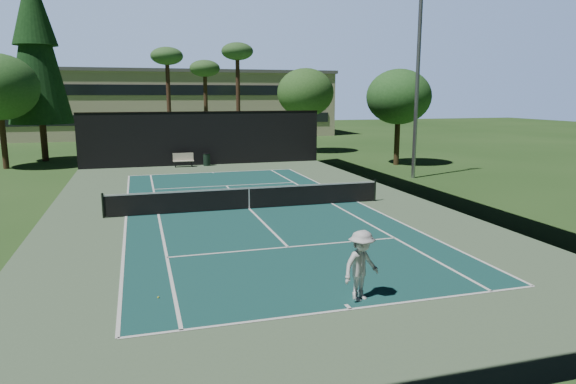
{
  "coord_description": "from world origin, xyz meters",
  "views": [
    {
      "loc": [
        -4.84,
        -22.87,
        5.22
      ],
      "look_at": [
        1.0,
        -3.0,
        1.3
      ],
      "focal_mm": 32.0,
      "sensor_mm": 36.0,
      "label": 1
    }
  ],
  "objects_px": {
    "player": "(361,266)",
    "tennis_ball_c": "(229,197)",
    "park_bench": "(183,160)",
    "tennis_net": "(249,197)",
    "tennis_ball_d": "(166,199)",
    "tennis_ball_b": "(201,197)",
    "trash_bin": "(207,159)",
    "tennis_ball_a": "(158,297)"
  },
  "relations": [
    {
      "from": "tennis_ball_c",
      "to": "tennis_ball_d",
      "type": "bearing_deg",
      "value": 168.53
    },
    {
      "from": "tennis_ball_c",
      "to": "tennis_ball_d",
      "type": "distance_m",
      "value": 3.19
    },
    {
      "from": "tennis_ball_d",
      "to": "trash_bin",
      "type": "bearing_deg",
      "value": 73.13
    },
    {
      "from": "tennis_ball_a",
      "to": "park_bench",
      "type": "height_order",
      "value": "park_bench"
    },
    {
      "from": "tennis_ball_b",
      "to": "tennis_ball_c",
      "type": "relative_size",
      "value": 0.94
    },
    {
      "from": "tennis_ball_b",
      "to": "tennis_ball_c",
      "type": "height_order",
      "value": "tennis_ball_c"
    },
    {
      "from": "tennis_net",
      "to": "player",
      "type": "xyz_separation_m",
      "value": [
        0.5,
        -11.37,
        0.37
      ]
    },
    {
      "from": "player",
      "to": "trash_bin",
      "type": "bearing_deg",
      "value": 67.23
    },
    {
      "from": "tennis_ball_b",
      "to": "trash_bin",
      "type": "distance_m",
      "value": 12.36
    },
    {
      "from": "tennis_ball_a",
      "to": "tennis_ball_b",
      "type": "relative_size",
      "value": 0.92
    },
    {
      "from": "tennis_net",
      "to": "trash_bin",
      "type": "height_order",
      "value": "tennis_net"
    },
    {
      "from": "tennis_net",
      "to": "park_bench",
      "type": "relative_size",
      "value": 8.6
    },
    {
      "from": "tennis_net",
      "to": "tennis_ball_a",
      "type": "relative_size",
      "value": 220.51
    },
    {
      "from": "park_bench",
      "to": "player",
      "type": "bearing_deg",
      "value": -85.41
    },
    {
      "from": "tennis_ball_d",
      "to": "park_bench",
      "type": "bearing_deg",
      "value": 80.84
    },
    {
      "from": "tennis_ball_a",
      "to": "tennis_ball_c",
      "type": "relative_size",
      "value": 0.87
    },
    {
      "from": "tennis_ball_a",
      "to": "player",
      "type": "bearing_deg",
      "value": -17.3
    },
    {
      "from": "player",
      "to": "tennis_ball_d",
      "type": "distance_m",
      "value": 15.39
    },
    {
      "from": "player",
      "to": "tennis_ball_c",
      "type": "relative_size",
      "value": 27.54
    },
    {
      "from": "tennis_net",
      "to": "tennis_ball_d",
      "type": "distance_m",
      "value": 4.99
    },
    {
      "from": "tennis_ball_a",
      "to": "trash_bin",
      "type": "height_order",
      "value": "trash_bin"
    },
    {
      "from": "player",
      "to": "park_bench",
      "type": "relative_size",
      "value": 1.24
    },
    {
      "from": "player",
      "to": "trash_bin",
      "type": "relative_size",
      "value": 1.96
    },
    {
      "from": "trash_bin",
      "to": "tennis_ball_c",
      "type": "bearing_deg",
      "value": -92.39
    },
    {
      "from": "tennis_ball_c",
      "to": "tennis_ball_d",
      "type": "xyz_separation_m",
      "value": [
        -3.12,
        0.63,
        -0.0
      ]
    },
    {
      "from": "tennis_ball_b",
      "to": "park_bench",
      "type": "distance_m",
      "value": 12.08
    },
    {
      "from": "tennis_ball_a",
      "to": "park_bench",
      "type": "distance_m",
      "value": 25.33
    },
    {
      "from": "tennis_net",
      "to": "park_bench",
      "type": "height_order",
      "value": "tennis_net"
    },
    {
      "from": "tennis_ball_b",
      "to": "park_bench",
      "type": "xyz_separation_m",
      "value": [
        0.16,
        12.07,
        0.52
      ]
    },
    {
      "from": "tennis_ball_d",
      "to": "tennis_net",
      "type": "bearing_deg",
      "value": -43.99
    },
    {
      "from": "tennis_ball_a",
      "to": "tennis_ball_b",
      "type": "xyz_separation_m",
      "value": [
        2.72,
        13.09,
        0.0
      ]
    },
    {
      "from": "player",
      "to": "tennis_ball_a",
      "type": "relative_size",
      "value": 31.72
    },
    {
      "from": "tennis_net",
      "to": "park_bench",
      "type": "xyz_separation_m",
      "value": [
        -1.65,
        15.36,
        -0.01
      ]
    },
    {
      "from": "park_bench",
      "to": "trash_bin",
      "type": "bearing_deg",
      "value": 4.36
    },
    {
      "from": "tennis_ball_c",
      "to": "trash_bin",
      "type": "xyz_separation_m",
      "value": [
        0.53,
        12.68,
        0.44
      ]
    },
    {
      "from": "tennis_net",
      "to": "player",
      "type": "relative_size",
      "value": 6.95
    },
    {
      "from": "player",
      "to": "tennis_ball_d",
      "type": "height_order",
      "value": "player"
    },
    {
      "from": "tennis_ball_b",
      "to": "tennis_ball_c",
      "type": "xyz_separation_m",
      "value": [
        1.37,
        -0.47,
        0.0
      ]
    },
    {
      "from": "tennis_net",
      "to": "tennis_ball_c",
      "type": "xyz_separation_m",
      "value": [
        -0.45,
        2.81,
        -0.52
      ]
    },
    {
      "from": "player",
      "to": "tennis_ball_b",
      "type": "relative_size",
      "value": 29.18
    },
    {
      "from": "player",
      "to": "tennis_ball_c",
      "type": "bearing_deg",
      "value": 70.15
    },
    {
      "from": "tennis_net",
      "to": "tennis_ball_b",
      "type": "xyz_separation_m",
      "value": [
        -1.81,
        3.29,
        -0.53
      ]
    }
  ]
}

